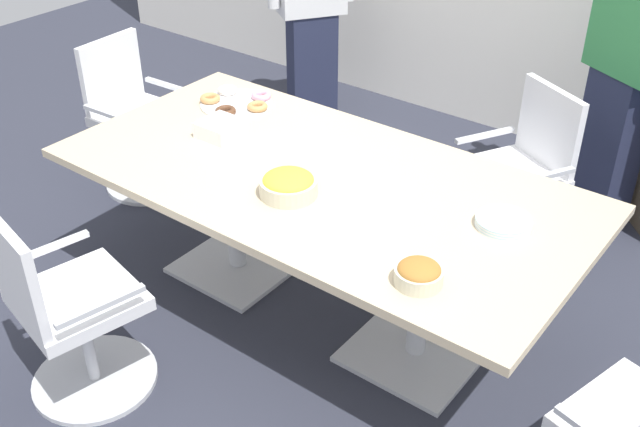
% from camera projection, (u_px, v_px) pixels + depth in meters
% --- Properties ---
extents(ground_plane, '(10.00, 10.00, 0.01)m').
position_uv_depth(ground_plane, '(320.00, 307.00, 3.77)').
color(ground_plane, '#2D303D').
extents(conference_table, '(2.40, 1.20, 0.75)m').
position_uv_depth(conference_table, '(320.00, 200.00, 3.43)').
color(conference_table, '#CCB793').
rests_on(conference_table, ground).
extents(office_chair_0, '(0.64, 0.64, 0.91)m').
position_uv_depth(office_chair_0, '(68.00, 315.00, 3.09)').
color(office_chair_0, silver).
rests_on(office_chair_0, ground).
extents(office_chair_2, '(0.73, 0.73, 0.91)m').
position_uv_depth(office_chair_2, '(517.00, 182.00, 3.99)').
color(office_chair_2, silver).
rests_on(office_chair_2, ground).
extents(office_chair_3, '(0.57, 0.57, 0.91)m').
position_uv_depth(office_chair_3, '(136.00, 124.00, 4.58)').
color(office_chair_3, silver).
rests_on(office_chair_3, ground).
extents(person_standing_0, '(0.43, 0.55, 1.66)m').
position_uv_depth(person_standing_0, '(312.00, 3.00, 5.11)').
color(person_standing_0, '#232842').
rests_on(person_standing_0, ground).
extents(person_standing_1, '(0.58, 0.40, 1.87)m').
position_uv_depth(person_standing_1, '(630.00, 56.00, 3.94)').
color(person_standing_1, '#232842').
rests_on(person_standing_1, ground).
extents(snack_bowl_chips_yellow, '(0.25, 0.25, 0.10)m').
position_uv_depth(snack_bowl_chips_yellow, '(288.00, 184.00, 3.20)').
color(snack_bowl_chips_yellow, beige).
rests_on(snack_bowl_chips_yellow, conference_table).
extents(snack_bowl_pretzels, '(0.18, 0.18, 0.09)m').
position_uv_depth(snack_bowl_pretzels, '(419.00, 273.00, 2.69)').
color(snack_bowl_pretzels, beige).
rests_on(snack_bowl_pretzels, conference_table).
extents(donut_platter, '(0.38, 0.38, 0.04)m').
position_uv_depth(donut_platter, '(236.00, 102.00, 3.98)').
color(donut_platter, white).
rests_on(donut_platter, conference_table).
extents(plate_stack, '(0.22, 0.22, 0.04)m').
position_uv_depth(plate_stack, '(503.00, 222.00, 3.01)').
color(plate_stack, white).
rests_on(plate_stack, conference_table).
extents(napkin_pile, '(0.19, 0.19, 0.08)m').
position_uv_depth(napkin_pile, '(221.00, 129.00, 3.66)').
color(napkin_pile, white).
rests_on(napkin_pile, conference_table).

